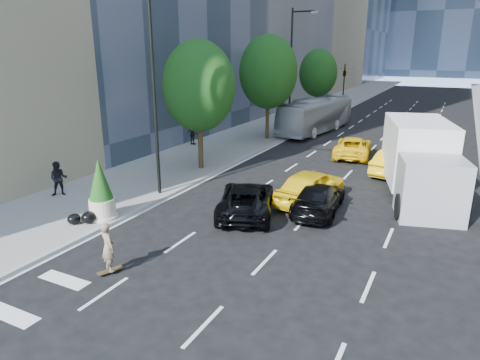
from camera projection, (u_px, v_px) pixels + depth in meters
The scene contains 21 objects.
ground at pixel (239, 256), 15.17m from camera, with size 160.00×160.00×0.00m, color black.
sidewalk_left at pixel (293, 119), 44.60m from camera, with size 6.00×120.00×0.15m, color slate.
lamp_near at pixel (156, 77), 19.61m from camera, with size 2.13×0.22×10.00m.
lamp_far at pixel (293, 64), 34.94m from camera, with size 2.13×0.22×10.00m.
tree_near at pixel (199, 86), 24.50m from camera, with size 4.20×4.20×7.46m.
tree_mid at pixel (268, 72), 32.91m from camera, with size 4.50×4.50×7.99m.
tree_far at pixel (318, 73), 44.18m from camera, with size 3.90×3.90×6.92m.
traffic_signal at pixel (345, 73), 50.76m from camera, with size 2.48×0.53×5.20m.
skateboarder at pixel (108, 250), 13.76m from camera, with size 0.61×0.40×1.66m, color #826B51.
black_sedan_lincoln at pixel (246, 199), 18.88m from camera, with size 2.27×4.91×1.37m, color black.
black_sedan_mercedes at pixel (318, 198), 19.08m from camera, with size 1.84×4.54×1.32m, color black.
taxi_a at pixel (311, 186), 20.25m from camera, with size 1.91×4.75×1.62m, color yellow.
taxi_b at pixel (396, 162), 24.82m from camera, with size 1.55×4.46×1.47m, color #E3B40B.
taxi_c at pixel (353, 147), 28.94m from camera, with size 2.26×4.89×1.36m, color yellow.
taxi_d at pixel (414, 157), 26.35m from camera, with size 1.77×4.37×1.27m, color #D4BA0B.
city_bus at pixel (316, 115), 37.38m from camera, with size 2.48×10.60×2.95m, color #B2B6B9.
box_truck at pixel (420, 160), 20.74m from camera, with size 4.64×8.07×3.65m.
pedestrian_a at pixel (59, 179), 20.75m from camera, with size 0.83×0.64×1.70m, color black.
pedestrian_b at pixel (193, 134), 31.89m from camera, with size 0.95×0.40×1.62m, color black.
planter_shrub at pixel (101, 190), 17.81m from camera, with size 1.08×1.08×2.60m.
garbage_bags at pixel (83, 218), 17.55m from camera, with size 1.01×0.97×0.50m.
Camera 1 is at (6.26, -12.19, 7.03)m, focal length 32.00 mm.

